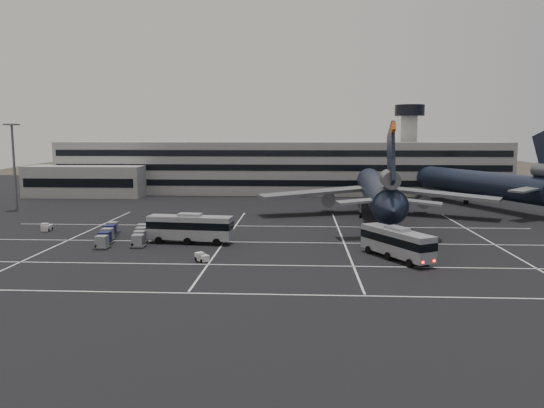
# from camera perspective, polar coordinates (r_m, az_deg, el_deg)

# --- Properties ---
(ground) EXTENTS (260.00, 260.00, 0.00)m
(ground) POSITION_cam_1_polar(r_m,az_deg,el_deg) (75.74, -1.10, -4.75)
(ground) COLOR black
(ground) RESTS_ON ground
(lane_markings) EXTENTS (90.00, 55.62, 0.01)m
(lane_markings) POSITION_cam_1_polar(r_m,az_deg,el_deg) (76.39, -0.34, -4.64)
(lane_markings) COLOR silver
(lane_markings) RESTS_ON ground
(terminal) EXTENTS (125.00, 26.00, 24.00)m
(terminal) POSITION_cam_1_polar(r_m,az_deg,el_deg) (145.49, -0.23, 3.91)
(terminal) COLOR gray
(terminal) RESTS_ON ground
(hills) EXTENTS (352.00, 180.00, 44.00)m
(hills) POSITION_cam_1_polar(r_m,az_deg,el_deg) (245.76, 5.98, 0.90)
(hills) COLOR #38332B
(hills) RESTS_ON ground
(lightpole_left) EXTENTS (2.40, 2.40, 18.28)m
(lightpole_left) POSITION_cam_1_polar(r_m,az_deg,el_deg) (124.52, -26.05, 4.79)
(lightpole_left) COLOR slate
(lightpole_left) RESTS_ON ground
(trijet_main) EXTENTS (47.37, 57.67, 18.08)m
(trijet_main) POSITION_cam_1_polar(r_m,az_deg,el_deg) (104.92, 11.27, 1.44)
(trijet_main) COLOR black
(trijet_main) RESTS_ON ground
(trijet_far) EXTENTS (29.69, 55.14, 18.08)m
(trijet_far) POSITION_cam_1_polar(r_m,az_deg,el_deg) (128.96, 20.50, 2.30)
(trijet_far) COLOR black
(trijet_far) RESTS_ON ground
(bus_near) EXTENTS (8.22, 11.84, 4.24)m
(bus_near) POSITION_cam_1_polar(r_m,az_deg,el_deg) (70.49, 13.26, -3.95)
(bus_near) COLOR #929599
(bus_near) RESTS_ON ground
(bus_far) EXTENTS (12.87, 4.31, 4.46)m
(bus_far) POSITION_cam_1_polar(r_m,az_deg,el_deg) (79.58, -8.80, -2.45)
(bus_far) COLOR #929599
(bus_far) RESTS_ON ground
(tug_a) EXTENTS (1.52, 2.29, 1.39)m
(tug_a) POSITION_cam_1_polar(r_m,az_deg,el_deg) (96.30, -23.09, -2.34)
(tug_a) COLOR silver
(tug_a) RESTS_ON ground
(tug_b) EXTENTS (2.13, 2.20, 1.23)m
(tug_b) POSITION_cam_1_polar(r_m,az_deg,el_deg) (68.32, -7.49, -5.70)
(tug_b) COLOR silver
(tug_b) RESTS_ON ground
(uld_cluster) EXTENTS (9.86, 14.25, 1.85)m
(uld_cluster) POSITION_cam_1_polar(r_m,az_deg,el_deg) (83.81, -15.82, -3.21)
(uld_cluster) COLOR #2D2D30
(uld_cluster) RESTS_ON ground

